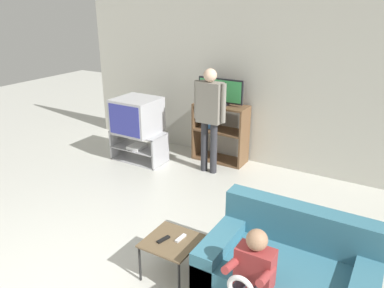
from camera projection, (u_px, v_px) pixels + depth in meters
The scene contains 11 objects.
wall_back at pixel (250, 85), 6.02m from camera, with size 6.40×0.06×2.60m.
tv_stand at pixel (139, 146), 6.35m from camera, with size 0.92×0.46×0.51m.
television_main at pixel (137, 116), 6.15m from camera, with size 0.68×0.66×0.57m.
media_shelf at pixel (220, 132), 6.27m from camera, with size 0.90×0.40×0.98m.
television_flat at pixel (220, 92), 6.03m from camera, with size 0.78×0.20×0.43m.
snack_table at pixel (172, 244), 3.63m from camera, with size 0.50×0.50×0.41m.
remote_control_black at pixel (163, 239), 3.61m from camera, with size 0.04×0.14×0.02m, color black.
remote_control_white at pixel (181, 238), 3.63m from camera, with size 0.04×0.14×0.02m, color silver.
couch at pixel (288, 275), 3.33m from camera, with size 1.45×0.90×0.83m.
person_standing_adult at pixel (210, 111), 5.67m from camera, with size 0.53×0.20×1.65m.
person_seated_child at pixel (250, 278), 2.88m from camera, with size 0.33×0.43×0.96m.
Camera 1 is at (2.22, -1.51, 2.58)m, focal length 35.00 mm.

